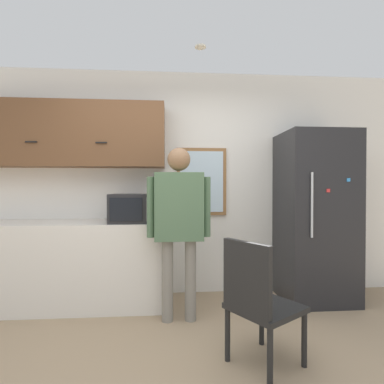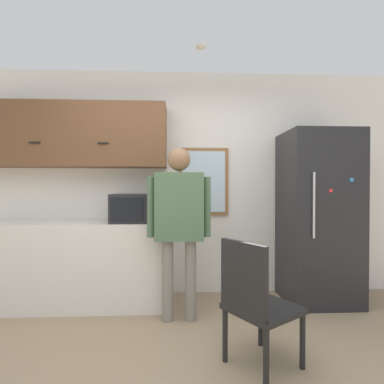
% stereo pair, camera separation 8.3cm
% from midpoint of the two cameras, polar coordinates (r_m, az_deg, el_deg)
% --- Properties ---
extents(back_wall, '(6.00, 0.06, 2.70)m').
position_cam_midpoint_polar(back_wall, '(3.70, -4.24, 1.74)').
color(back_wall, white).
rests_on(back_wall, ground_plane).
extents(counter, '(2.10, 0.65, 0.92)m').
position_cam_midpoint_polar(counter, '(3.63, -23.18, -12.49)').
color(counter, silver).
rests_on(counter, ground_plane).
extents(upper_cabinets, '(2.10, 0.36, 0.73)m').
position_cam_midpoint_polar(upper_cabinets, '(3.73, -22.53, 10.00)').
color(upper_cabinets, brown).
extents(microwave, '(0.47, 0.42, 0.31)m').
position_cam_midpoint_polar(microwave, '(3.30, -11.94, -3.02)').
color(microwave, '#232326').
rests_on(microwave, counter).
extents(person, '(0.62, 0.22, 1.68)m').
position_cam_midpoint_polar(person, '(2.90, -3.33, -4.42)').
color(person, gray).
rests_on(person, ground_plane).
extents(refrigerator, '(0.77, 0.70, 1.92)m').
position_cam_midpoint_polar(refrigerator, '(3.71, 21.79, -4.34)').
color(refrigerator, '#232326').
rests_on(refrigerator, ground_plane).
extents(chair, '(0.62, 0.62, 0.92)m').
position_cam_midpoint_polar(chair, '(2.30, 11.28, -19.32)').
color(chair, black).
rests_on(chair, ground_plane).
extents(window, '(0.61, 0.05, 0.82)m').
position_cam_midpoint_polar(window, '(3.67, 1.18, 1.99)').
color(window, olive).
extents(ceiling_light, '(0.11, 0.11, 0.01)m').
position_cam_midpoint_polar(ceiling_light, '(3.27, 0.80, 25.93)').
color(ceiling_light, white).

